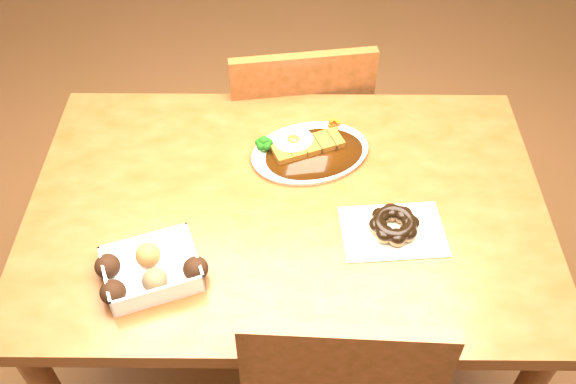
{
  "coord_description": "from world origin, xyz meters",
  "views": [
    {
      "loc": [
        0.01,
        -0.99,
        1.86
      ],
      "look_at": [
        0.0,
        -0.02,
        0.81
      ],
      "focal_mm": 40.0,
      "sensor_mm": 36.0,
      "label": 1
    }
  ],
  "objects_px": {
    "katsu_curry_plate": "(308,150)",
    "pon_de_ring": "(394,225)",
    "table": "(287,229)",
    "chair_far": "(296,135)",
    "donut_box": "(149,270)"
  },
  "relations": [
    {
      "from": "donut_box",
      "to": "pon_de_ring",
      "type": "distance_m",
      "value": 0.54
    },
    {
      "from": "katsu_curry_plate",
      "to": "table",
      "type": "bearing_deg",
      "value": -107.27
    },
    {
      "from": "table",
      "to": "katsu_curry_plate",
      "type": "distance_m",
      "value": 0.2
    },
    {
      "from": "chair_far",
      "to": "donut_box",
      "type": "height_order",
      "value": "chair_far"
    },
    {
      "from": "chair_far",
      "to": "donut_box",
      "type": "distance_m",
      "value": 0.86
    },
    {
      "from": "table",
      "to": "pon_de_ring",
      "type": "relative_size",
      "value": 5.0
    },
    {
      "from": "donut_box",
      "to": "pon_de_ring",
      "type": "bearing_deg",
      "value": 13.79
    },
    {
      "from": "table",
      "to": "katsu_curry_plate",
      "type": "xyz_separation_m",
      "value": [
        0.05,
        0.16,
        0.11
      ]
    },
    {
      "from": "table",
      "to": "chair_far",
      "type": "relative_size",
      "value": 1.38
    },
    {
      "from": "katsu_curry_plate",
      "to": "donut_box",
      "type": "xyz_separation_m",
      "value": [
        -0.33,
        -0.38,
        0.01
      ]
    },
    {
      "from": "katsu_curry_plate",
      "to": "pon_de_ring",
      "type": "height_order",
      "value": "katsu_curry_plate"
    },
    {
      "from": "pon_de_ring",
      "to": "donut_box",
      "type": "bearing_deg",
      "value": -166.21
    },
    {
      "from": "katsu_curry_plate",
      "to": "pon_de_ring",
      "type": "xyz_separation_m",
      "value": [
        0.19,
        -0.25,
        0.01
      ]
    },
    {
      "from": "donut_box",
      "to": "pon_de_ring",
      "type": "xyz_separation_m",
      "value": [
        0.52,
        0.13,
        -0.0
      ]
    },
    {
      "from": "katsu_curry_plate",
      "to": "chair_far",
      "type": "bearing_deg",
      "value": 94.27
    }
  ]
}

